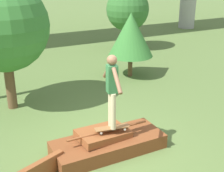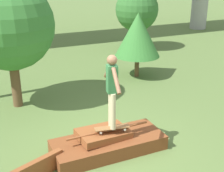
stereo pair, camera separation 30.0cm
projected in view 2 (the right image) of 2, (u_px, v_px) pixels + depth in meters
ground_plane at (109, 151)px, 7.38m from camera, size 80.00×80.00×0.00m
scrap_pile at (108, 143)px, 7.31m from camera, size 2.63×1.05×0.57m
scrap_plank_loose at (38, 169)px, 6.39m from camera, size 1.15×0.57×0.41m
skateboard at (112, 128)px, 7.10m from camera, size 0.83×0.33×0.09m
skater at (112, 87)px, 6.74m from camera, size 0.28×1.18×1.70m
tree_behind_left at (138, 35)px, 11.81m from camera, size 1.74×1.74×2.50m
tree_behind_right at (137, 10)px, 15.68m from camera, size 2.16×2.16×3.14m
tree_mid_back at (9, 26)px, 8.90m from camera, size 2.61×2.61×3.82m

